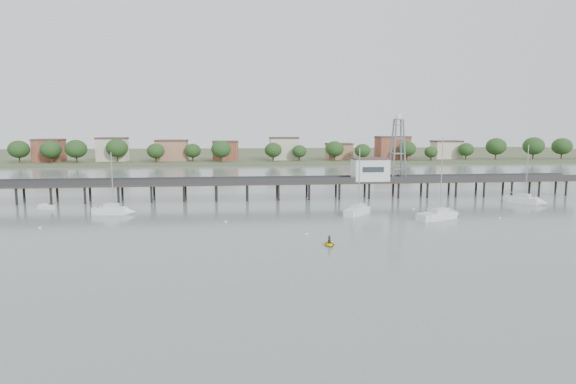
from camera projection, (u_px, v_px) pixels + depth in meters
name	position (u px, v px, depth m)	size (l,w,h in m)	color
ground_plane	(298.00, 282.00, 50.29)	(500.00, 500.00, 0.00)	slate
pier	(262.00, 183.00, 108.90)	(150.00, 5.00, 5.50)	#2D2823
pier_building	(370.00, 169.00, 111.36)	(8.40, 5.40, 5.30)	silver
lattice_tower	(398.00, 150.00, 111.52)	(3.20, 3.20, 15.50)	slate
sailboat_d	(444.00, 215.00, 86.19)	(9.59, 6.56, 15.33)	white
sailboat_c	(361.00, 210.00, 90.96)	(6.99, 7.48, 13.14)	white
sailboat_b	(117.00, 211.00, 90.30)	(7.54, 3.13, 12.18)	white
sailboat_e	(529.00, 201.00, 102.89)	(7.05, 7.59, 13.29)	white
white_tender	(46.00, 207.00, 96.23)	(3.50, 2.55, 1.26)	white
yellow_dinghy	(329.00, 246.00, 66.07)	(1.99, 0.58, 2.79)	yellow
dinghy_occupant	(329.00, 246.00, 66.07)	(0.45, 1.23, 0.30)	black
mooring_buoys	(305.00, 221.00, 82.93)	(79.02, 20.84, 0.39)	beige
far_shore	(244.00, 154.00, 286.20)	(500.00, 170.00, 10.40)	#475133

